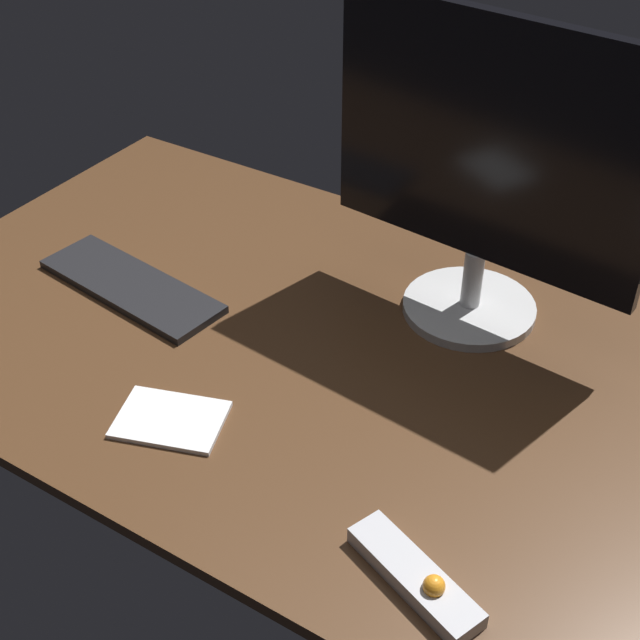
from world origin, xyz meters
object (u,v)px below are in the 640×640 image
at_px(media_remote, 416,577).
at_px(monitor, 486,173).
at_px(notepad, 170,420).
at_px(keyboard, 131,286).

bearing_deg(media_remote, monitor, 129.04).
height_order(media_remote, notepad, media_remote).
distance_m(media_remote, notepad, 0.41).
bearing_deg(monitor, media_remote, -66.36).
relative_size(monitor, media_remote, 2.63).
height_order(keyboard, media_remote, media_remote).
distance_m(monitor, keyboard, 0.61).
bearing_deg(notepad, keyboard, 140.98).
bearing_deg(monitor, keyboard, -148.68).
bearing_deg(monitor, notepad, -112.55).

